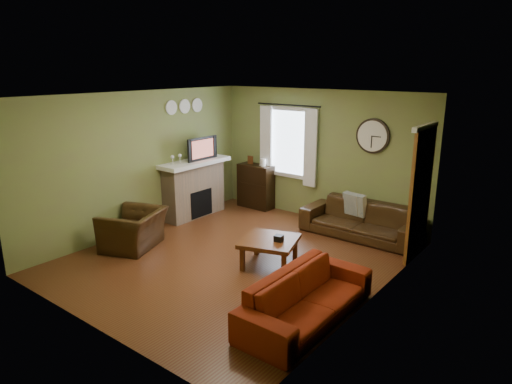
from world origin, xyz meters
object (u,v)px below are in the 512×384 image
Objects in this scene: bookshelf at (256,186)px; sofa_red at (307,297)px; sofa_brown at (361,220)px; armchair at (134,229)px; coffee_table at (269,252)px.

bookshelf is 4.69m from sofa_red.
bookshelf is 2.65m from sofa_brown.
bookshelf is at bearing 154.16° from armchair.
sofa_red is (3.35, -3.29, -0.18)m from bookshelf.
sofa_brown is 3.12m from sofa_red.
bookshelf is 0.95× the size of armchair.
coffee_table is (-1.29, 1.00, -0.08)m from sofa_red.
bookshelf is 0.44× the size of sofa_brown.
armchair is at bearing -94.07° from bookshelf.
sofa_brown is 2.12m from coffee_table.
bookshelf is 0.47× the size of sofa_red.
armchair reaches higher than sofa_red.
sofa_red is at bearing 65.64° from armchair.
bookshelf is 1.16× the size of coffee_table.
armchair is (-2.85, -2.88, 0.01)m from sofa_brown.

